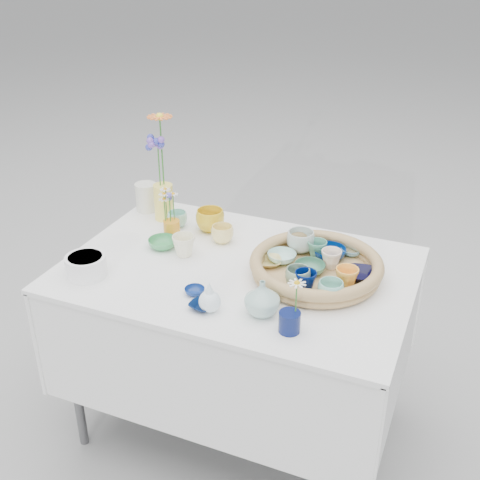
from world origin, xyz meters
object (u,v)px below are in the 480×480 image
at_px(wicker_tray, 316,267).
at_px(tall_vase_yellow, 164,202).
at_px(display_table, 238,423).
at_px(bud_vase_seafoam, 262,298).

xyz_separation_m(wicker_tray, tall_vase_yellow, (-0.73, 0.22, 0.04)).
distance_m(display_table, wicker_tray, 0.85).
bearing_deg(wicker_tray, tall_vase_yellow, 163.63).
bearing_deg(display_table, tall_vase_yellow, 149.63).
bearing_deg(wicker_tray, bud_vase_seafoam, -108.00).
relative_size(wicker_tray, bud_vase_seafoam, 3.93).
distance_m(wicker_tray, bud_vase_seafoam, 0.31).
height_order(display_table, tall_vase_yellow, tall_vase_yellow).
bearing_deg(wicker_tray, display_table, -169.88).
xyz_separation_m(display_table, wicker_tray, (0.28, 0.05, 0.80)).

